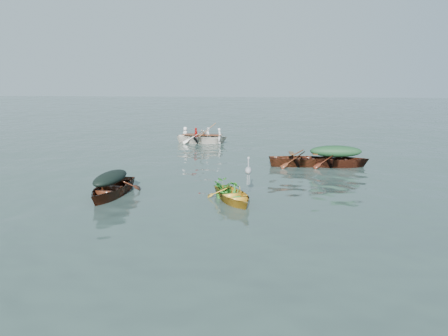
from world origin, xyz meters
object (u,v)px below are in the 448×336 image
at_px(dark_covered_boat, 111,196).
at_px(rowed_boat, 202,143).
at_px(yellow_dinghy, 233,202).
at_px(open_wooden_boat, 302,166).
at_px(heron, 248,175).
at_px(green_tarp_boat, 335,167).

height_order(dark_covered_boat, rowed_boat, rowed_boat).
bearing_deg(yellow_dinghy, open_wooden_boat, 39.56).
bearing_deg(open_wooden_boat, heron, 155.11).
bearing_deg(dark_covered_boat, green_tarp_boat, 39.97).
xyz_separation_m(open_wooden_boat, heron, (-2.24, -5.67, 0.84)).
xyz_separation_m(yellow_dinghy, heron, (0.47, 0.29, 0.84)).
xyz_separation_m(green_tarp_boat, rowed_boat, (-6.91, 6.37, 0.00)).
bearing_deg(yellow_dinghy, green_tarp_boat, 29.15).
height_order(yellow_dinghy, open_wooden_boat, open_wooden_boat).
xyz_separation_m(dark_covered_boat, heron, (4.62, 0.02, 0.84)).
bearing_deg(yellow_dinghy, rowed_boat, 76.61).
relative_size(open_wooden_boat, rowed_boat, 0.98).
xyz_separation_m(green_tarp_boat, open_wooden_boat, (-1.45, -0.01, 0.00)).
distance_m(dark_covered_boat, open_wooden_boat, 8.91).
bearing_deg(rowed_boat, green_tarp_boat, -126.73).
bearing_deg(heron, green_tarp_boat, 31.04).
bearing_deg(rowed_boat, open_wooden_boat, -133.47).
bearing_deg(open_wooden_boat, dark_covered_boat, 126.32).
relative_size(yellow_dinghy, open_wooden_boat, 0.69).
relative_size(yellow_dinghy, green_tarp_boat, 0.70).
relative_size(dark_covered_boat, heron, 4.05).
distance_m(yellow_dinghy, rowed_boat, 12.63).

